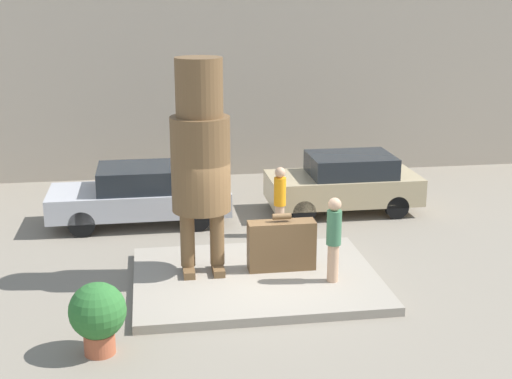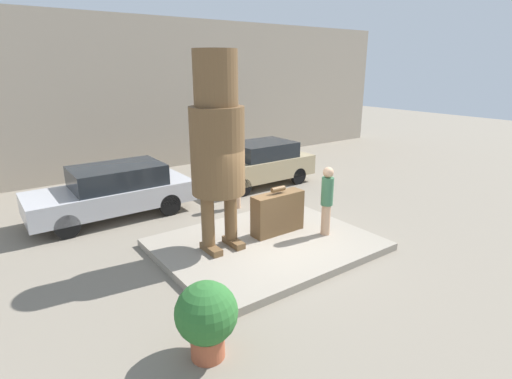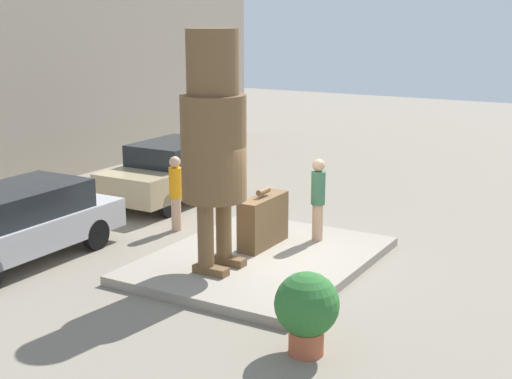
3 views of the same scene
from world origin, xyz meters
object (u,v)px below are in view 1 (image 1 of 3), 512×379
object	(u,v)px
giant_suitcase	(281,245)
worker_hivis	(280,199)
tourist	(334,236)
statue_figure	(200,150)
parked_car_silver	(142,193)
parked_car_tan	(345,182)
planter_pot	(98,314)

from	to	relation	value
giant_suitcase	worker_hivis	size ratio (longest dim) A/B	0.81
giant_suitcase	tourist	distance (m)	1.27
tourist	statue_figure	bearing A→B (deg)	160.25
tourist	worker_hivis	world-z (taller)	tourist
tourist	parked_car_silver	bearing A→B (deg)	127.98
parked_car_silver	parked_car_tan	size ratio (longest dim) A/B	1.13
giant_suitcase	tourist	xyz separation A→B (m)	(0.89, -0.80, 0.43)
parked_car_tan	worker_hivis	bearing A→B (deg)	38.68
worker_hivis	planter_pot	bearing A→B (deg)	-127.24
giant_suitcase	parked_car_silver	bearing A→B (deg)	125.53
planter_pot	giant_suitcase	bearing A→B (deg)	37.57
statue_figure	giant_suitcase	bearing A→B (deg)	-3.63
planter_pot	worker_hivis	world-z (taller)	worker_hivis
tourist	planter_pot	distance (m)	4.89
statue_figure	planter_pot	bearing A→B (deg)	-124.28
parked_car_silver	parked_car_tan	distance (m)	5.37
tourist	parked_car_tan	world-z (taller)	tourist
tourist	planter_pot	size ratio (longest dim) A/B	1.40
statue_figure	worker_hivis	world-z (taller)	statue_figure
giant_suitcase	parked_car_silver	xyz separation A→B (m)	(-2.85, 3.98, 0.10)
statue_figure	worker_hivis	xyz separation A→B (m)	(2.07, 2.42, -1.80)
parked_car_tan	worker_hivis	xyz separation A→B (m)	(-2.08, -1.67, 0.13)
giant_suitcase	parked_car_tan	size ratio (longest dim) A/B	0.35
statue_figure	giant_suitcase	xyz separation A→B (m)	(1.63, -0.10, -2.04)
tourist	parked_car_tan	distance (m)	5.27
planter_pot	worker_hivis	size ratio (longest dim) A/B	0.72
giant_suitcase	tourist	size ratio (longest dim) A/B	0.81
statue_figure	tourist	size ratio (longest dim) A/B	2.52
parked_car_silver	worker_hivis	bearing A→B (deg)	156.08
tourist	worker_hivis	distance (m)	3.37
statue_figure	parked_car_silver	distance (m)	4.51
parked_car_tan	worker_hivis	size ratio (longest dim) A/B	2.34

